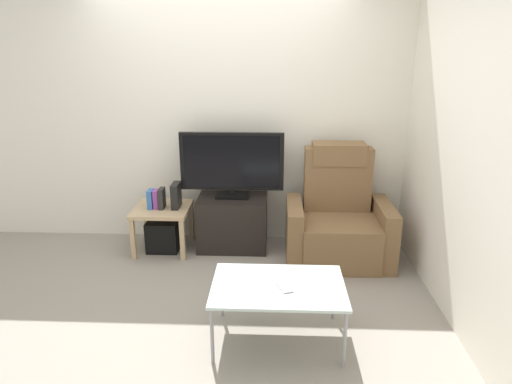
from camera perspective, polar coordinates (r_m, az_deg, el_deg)
ground_plane at (r=3.96m, az=-5.85°, el=-11.90°), size 6.40×6.40×0.00m
wall_back at (r=4.60m, az=-4.39°, el=9.65°), size 6.40×0.06×2.60m
wall_side at (r=3.71m, az=23.75°, el=6.12°), size 0.06×4.48×2.60m
tv_stand at (r=4.57m, az=-2.96°, el=-3.82°), size 0.69×0.46×0.53m
television at (r=4.40m, az=-3.06°, el=3.61°), size 1.01×0.20×0.65m
recliner_armchair at (r=4.39m, az=10.31°, el=-3.57°), size 0.98×0.78×1.08m
side_table at (r=4.57m, az=-11.73°, el=-2.73°), size 0.54×0.54×0.45m
subwoofer_box at (r=4.65m, az=-11.55°, el=-5.28°), size 0.31×0.31×0.31m
book_leftmost at (r=4.53m, az=-13.14°, el=-0.87°), size 0.05×0.13×0.18m
book_middle at (r=4.51m, az=-12.47°, el=-0.88°), size 0.05×0.10×0.18m
book_rightmost at (r=4.50m, az=-11.81°, el=-0.79°), size 0.05×0.14×0.20m
game_console at (r=4.49m, az=-10.05°, el=-0.43°), size 0.07×0.20×0.25m
coffee_table at (r=3.13m, az=2.82°, el=-12.06°), size 0.90×0.60×0.43m
cell_phone at (r=3.08m, az=3.61°, el=-11.90°), size 0.12×0.17×0.01m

